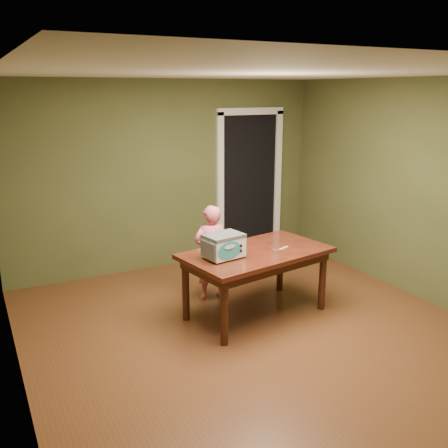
# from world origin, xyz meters

# --- Properties ---
(floor) EXTENTS (5.00, 5.00, 0.00)m
(floor) POSITION_xyz_m (0.00, 0.00, 0.00)
(floor) COLOR brown
(floor) RESTS_ON ground
(room_shell) EXTENTS (4.52, 5.02, 2.61)m
(room_shell) POSITION_xyz_m (0.00, 0.00, 1.71)
(room_shell) COLOR #4D512B
(room_shell) RESTS_ON ground
(doorway) EXTENTS (1.10, 0.66, 2.25)m
(doorway) POSITION_xyz_m (1.30, 2.78, 1.06)
(doorway) COLOR black
(doorway) RESTS_ON ground
(dining_table) EXTENTS (1.73, 1.15, 0.75)m
(dining_table) POSITION_xyz_m (0.24, 0.49, 0.65)
(dining_table) COLOR #37120C
(dining_table) RESTS_ON floor
(toy_oven) EXTENTS (0.45, 0.34, 0.26)m
(toy_oven) POSITION_xyz_m (-0.19, 0.45, 0.89)
(toy_oven) COLOR #4C4F54
(toy_oven) RESTS_ON dining_table
(baking_pan) EXTENTS (0.10, 0.10, 0.02)m
(baking_pan) POSITION_xyz_m (0.41, 0.37, 0.76)
(baking_pan) COLOR silver
(baking_pan) RESTS_ON dining_table
(spatula) EXTENTS (0.18, 0.09, 0.01)m
(spatula) POSITION_xyz_m (0.54, 0.43, 0.75)
(spatula) COLOR #DCDA5F
(spatula) RESTS_ON dining_table
(child) EXTENTS (0.45, 0.31, 1.16)m
(child) POSITION_xyz_m (-0.01, 1.14, 0.58)
(child) COLOR #F06281
(child) RESTS_ON floor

